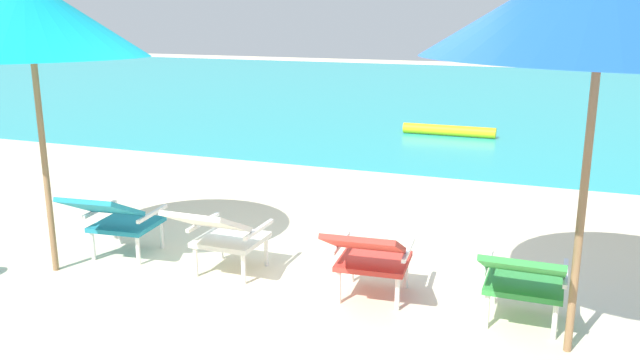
# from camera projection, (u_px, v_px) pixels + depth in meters

# --- Properties ---
(ground_plane) EXTENTS (40.00, 40.00, 0.00)m
(ground_plane) POSITION_uv_depth(u_px,v_px,m) (411.00, 174.00, 8.78)
(ground_plane) COLOR beige
(ocean_band) EXTENTS (40.00, 18.00, 0.01)m
(ocean_band) POSITION_uv_depth(u_px,v_px,m) (491.00, 95.00, 16.86)
(ocean_band) COLOR #28B2B7
(ocean_band) RESTS_ON ground_plane
(swim_buoy) EXTENTS (1.60, 0.18, 0.18)m
(swim_buoy) POSITION_uv_depth(u_px,v_px,m) (449.00, 130.00, 11.41)
(swim_buoy) COLOR yellow
(swim_buoy) RESTS_ON ocean_band
(lounge_chair_far_left) EXTENTS (0.62, 0.92, 0.68)m
(lounge_chair_far_left) POSITION_uv_depth(u_px,v_px,m) (115.00, 217.00, 5.64)
(lounge_chair_far_left) COLOR teal
(lounge_chair_far_left) RESTS_ON ground_plane
(lounge_chair_near_left) EXTENTS (0.55, 0.88, 0.68)m
(lounge_chair_near_left) POSITION_uv_depth(u_px,v_px,m) (220.00, 232.00, 5.26)
(lounge_chair_near_left) COLOR silver
(lounge_chair_near_left) RESTS_ON ground_plane
(lounge_chair_near_right) EXTENTS (0.61, 0.92, 0.68)m
(lounge_chair_near_right) POSITION_uv_depth(u_px,v_px,m) (369.00, 254.00, 4.78)
(lounge_chair_near_right) COLOR red
(lounge_chair_near_right) RESTS_ON ground_plane
(lounge_chair_far_right) EXTENTS (0.55, 0.88, 0.68)m
(lounge_chair_far_right) POSITION_uv_depth(u_px,v_px,m) (524.00, 276.00, 4.37)
(lounge_chair_far_right) COLOR #338E3D
(lounge_chair_far_right) RESTS_ON ground_plane
(beach_umbrella_left) EXTENTS (2.52, 2.52, 2.40)m
(beach_umbrella_left) POSITION_uv_depth(u_px,v_px,m) (29.00, 19.00, 5.02)
(beach_umbrella_left) COLOR olive
(beach_umbrella_left) RESTS_ON ground_plane
(beach_umbrella_right) EXTENTS (2.88, 2.89, 2.53)m
(beach_umbrella_right) POSITION_uv_depth(u_px,v_px,m) (604.00, 2.00, 3.68)
(beach_umbrella_right) COLOR olive
(beach_umbrella_right) RESTS_ON ground_plane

